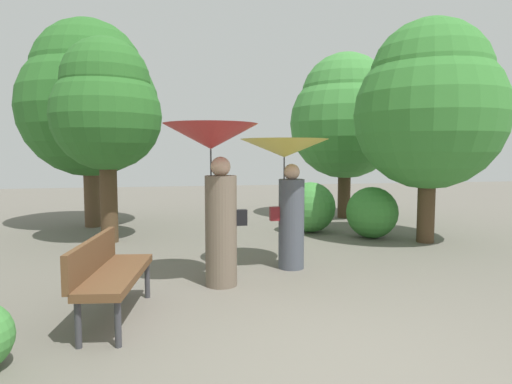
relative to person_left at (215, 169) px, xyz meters
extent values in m
plane|color=#6B665B|center=(0.63, -2.49, -1.48)|extent=(40.00, 40.00, 0.00)
cylinder|color=#6B5B4C|center=(0.08, 0.00, -0.78)|extent=(0.40, 0.40, 1.40)
sphere|color=tan|center=(0.08, 0.00, 0.03)|extent=(0.25, 0.25, 0.25)
cylinder|color=#333338|center=(-0.04, 0.00, -0.15)|extent=(0.02, 0.02, 0.82)
cone|color=#B22D2D|center=(-0.04, 0.00, 0.41)|extent=(1.18, 1.18, 0.31)
cube|color=black|center=(0.34, -0.02, -0.61)|extent=(0.14, 0.10, 0.20)
cylinder|color=#474C56|center=(1.19, 0.64, -0.83)|extent=(0.37, 0.37, 1.31)
sphere|color=tan|center=(1.19, 0.64, -0.07)|extent=(0.23, 0.23, 0.23)
cylinder|color=#333338|center=(1.08, 0.65, -0.24)|extent=(0.02, 0.02, 0.77)
cone|color=#D8C64C|center=(1.08, 0.65, 0.28)|extent=(1.28, 1.28, 0.26)
cube|color=maroon|center=(0.95, 0.65, -0.67)|extent=(0.14, 0.10, 0.20)
cylinder|color=#38383D|center=(-1.04, -1.64, -1.26)|extent=(0.06, 0.06, 0.44)
cylinder|color=#38383D|center=(-1.37, -1.59, -1.26)|extent=(0.06, 0.06, 0.44)
cylinder|color=#38383D|center=(-0.83, -0.32, -1.26)|extent=(0.06, 0.06, 0.44)
cylinder|color=#38383D|center=(-1.17, -0.26, -1.26)|extent=(0.06, 0.06, 0.44)
cube|color=brown|center=(-1.10, -0.95, -1.02)|extent=(0.66, 1.55, 0.08)
cube|color=brown|center=(-1.34, -0.92, -0.83)|extent=(0.29, 1.49, 0.35)
cylinder|color=#4C3823|center=(-1.64, 3.20, 0.10)|extent=(0.32, 0.32, 3.17)
sphere|color=#2D6B28|center=(-1.64, 3.20, 0.89)|extent=(2.02, 2.02, 2.02)
sphere|color=#2D6B28|center=(-1.64, 3.20, 1.52)|extent=(1.62, 1.62, 1.62)
cylinder|color=#4C3823|center=(4.22, 1.96, 0.12)|extent=(0.32, 0.32, 3.20)
sphere|color=#387F33|center=(4.22, 1.96, 0.91)|extent=(2.77, 2.77, 2.77)
sphere|color=#387F33|center=(4.22, 1.96, 1.55)|extent=(2.21, 2.21, 2.21)
cylinder|color=brown|center=(-2.23, 5.16, 0.32)|extent=(0.36, 0.36, 3.60)
sphere|color=#2D6B28|center=(-2.23, 5.16, 1.22)|extent=(3.09, 3.09, 3.09)
sphere|color=#2D6B28|center=(-2.23, 5.16, 1.94)|extent=(2.47, 2.47, 2.47)
cylinder|color=#42301E|center=(4.00, 5.33, 0.15)|extent=(0.33, 0.33, 3.27)
sphere|color=#428C3D|center=(4.00, 5.33, 0.97)|extent=(2.84, 2.84, 2.84)
sphere|color=#428C3D|center=(4.00, 5.33, 1.63)|extent=(2.27, 2.27, 2.27)
sphere|color=#428C3D|center=(2.44, 3.46, -0.95)|extent=(1.07, 1.07, 1.07)
sphere|color=#387F33|center=(3.42, 2.57, -0.97)|extent=(1.02, 1.02, 1.02)
camera|label=1|loc=(-0.63, -5.56, 0.20)|focal=31.28mm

